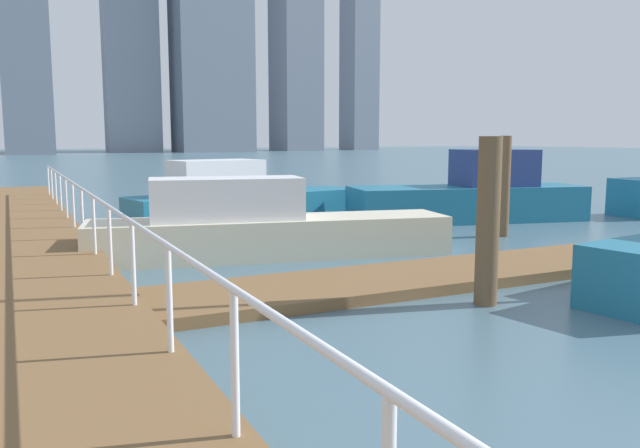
% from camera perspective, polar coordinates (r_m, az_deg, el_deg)
% --- Properties ---
extents(ground_plane, '(300.00, 300.00, 0.00)m').
position_cam_1_polar(ground_plane, '(21.08, -13.65, 0.72)').
color(ground_plane, '#476675').
extents(floating_dock, '(11.29, 2.00, 0.18)m').
position_cam_1_polar(floating_dock, '(11.36, 10.31, -4.53)').
color(floating_dock, brown).
rests_on(floating_dock, ground_plane).
extents(boardwalk_railing, '(0.06, 29.64, 1.08)m').
position_cam_1_polar(boardwalk_railing, '(11.08, -19.07, 1.00)').
color(boardwalk_railing, white).
rests_on(boardwalk_railing, boardwalk).
extents(dock_piling_2, '(0.34, 0.34, 2.50)m').
position_cam_1_polar(dock_piling_2, '(9.68, 14.80, 0.19)').
color(dock_piling_2, brown).
rests_on(dock_piling_2, ground_plane).
extents(dock_piling_3, '(0.29, 0.29, 2.54)m').
position_cam_1_polar(dock_piling_3, '(16.71, 16.16, 3.24)').
color(dock_piling_3, brown).
rests_on(dock_piling_3, ground_plane).
extents(moored_boat_0, '(7.28, 3.05, 1.87)m').
position_cam_1_polar(moored_boat_0, '(18.71, -7.06, 2.07)').
color(moored_boat_0, '#1E6B8C').
rests_on(moored_boat_0, ground_plane).
extents(moored_boat_1, '(7.34, 3.58, 2.14)m').
position_cam_1_polar(moored_boat_1, '(19.80, 13.50, 2.46)').
color(moored_boat_1, '#1E6B8C').
rests_on(moored_boat_1, ground_plane).
extents(moored_boat_4, '(7.65, 3.04, 1.68)m').
position_cam_1_polar(moored_boat_4, '(13.33, -5.34, -0.32)').
color(moored_boat_4, beige).
rests_on(moored_boat_4, ground_plane).
extents(skyline_tower_3, '(10.50, 14.20, 49.77)m').
position_cam_1_polar(skyline_tower_3, '(129.68, -16.78, 17.28)').
color(skyline_tower_3, gray).
rests_on(skyline_tower_3, ground_plane).
extents(skyline_tower_4, '(14.01, 9.62, 52.11)m').
position_cam_1_polar(skyline_tower_4, '(126.17, -9.76, 18.30)').
color(skyline_tower_4, slate).
rests_on(skyline_tower_4, ground_plane).
extents(skyline_tower_5, '(9.32, 9.07, 53.30)m').
position_cam_1_polar(skyline_tower_5, '(137.61, -2.18, 17.75)').
color(skyline_tower_5, slate).
rests_on(skyline_tower_5, ground_plane).
extents(skyline_tower_6, '(6.58, 7.09, 51.93)m').
position_cam_1_polar(skyline_tower_6, '(147.90, 3.57, 16.76)').
color(skyline_tower_6, slate).
rests_on(skyline_tower_6, ground_plane).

